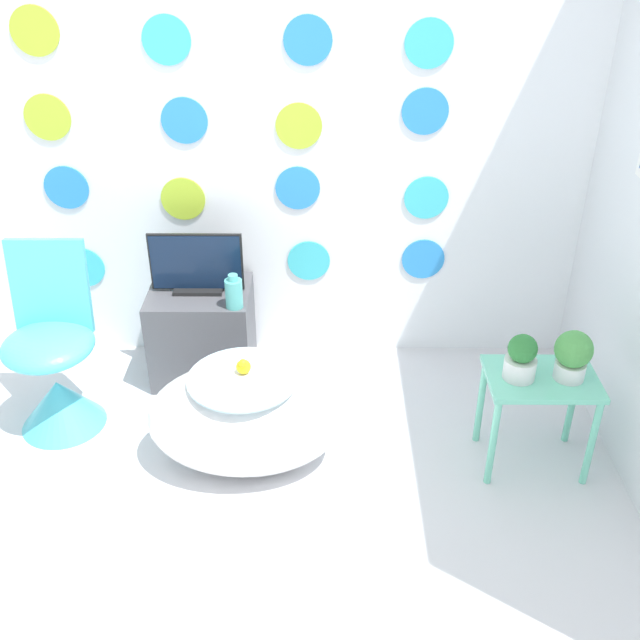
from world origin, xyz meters
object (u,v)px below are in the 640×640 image
(vase, at_px, (234,293))
(potted_plant_left, at_px, (521,358))
(bathtub, at_px, (245,417))
(chair, at_px, (55,374))
(potted_plant_right, at_px, (573,354))
(tv, at_px, (196,266))

(vase, bearing_deg, potted_plant_left, -23.45)
(bathtub, distance_m, chair, 0.97)
(potted_plant_right, bearing_deg, bathtub, 179.18)
(chair, distance_m, tv, 0.86)
(tv, distance_m, potted_plant_left, 1.65)
(bathtub, bearing_deg, chair, 164.54)
(tv, distance_m, vase, 0.27)
(bathtub, height_order, tv, tv)
(bathtub, height_order, vase, vase)
(bathtub, xyz_separation_m, potted_plant_left, (1.20, -0.02, 0.34))
(chair, xyz_separation_m, vase, (0.84, 0.28, 0.29))
(bathtub, xyz_separation_m, potted_plant_right, (1.41, -0.02, 0.36))
(tv, bearing_deg, bathtub, -67.49)
(bathtub, distance_m, potted_plant_left, 1.24)
(vase, height_order, potted_plant_left, potted_plant_left)
(chair, xyz_separation_m, tv, (0.64, 0.45, 0.35))
(chair, distance_m, vase, 0.94)
(tv, bearing_deg, potted_plant_right, -23.01)
(potted_plant_right, bearing_deg, chair, 173.23)
(vase, bearing_deg, tv, 140.90)
(vase, xyz_separation_m, potted_plant_right, (1.50, -0.56, 0.01))
(potted_plant_left, bearing_deg, chair, 172.59)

